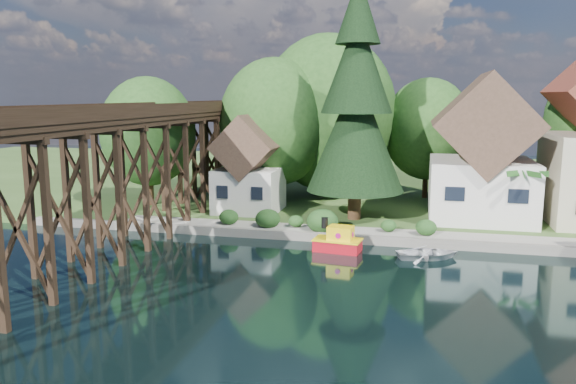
{
  "coord_description": "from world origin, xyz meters",
  "views": [
    {
      "loc": [
        2.35,
        -28.54,
        9.83
      ],
      "look_at": [
        -5.76,
        6.0,
        3.69
      ],
      "focal_mm": 35.0,
      "sensor_mm": 36.0,
      "label": 1
    }
  ],
  "objects_px": {
    "palm_tree": "(523,174)",
    "tugboat": "(338,241)",
    "house_left": "(482,158)",
    "shed": "(249,170)",
    "conifer": "(356,105)",
    "boat_white_a": "(428,252)",
    "trestle_bridge": "(135,164)"
  },
  "relations": [
    {
      "from": "trestle_bridge",
      "to": "house_left",
      "type": "xyz_separation_m",
      "value": [
        23.0,
        10.83,
        -0.21
      ]
    },
    {
      "from": "conifer",
      "to": "shed",
      "type": "bearing_deg",
      "value": 172.95
    },
    {
      "from": "shed",
      "to": "boat_white_a",
      "type": "height_order",
      "value": "shed"
    },
    {
      "from": "house_left",
      "to": "shed",
      "type": "relative_size",
      "value": 1.4
    },
    {
      "from": "trestle_bridge",
      "to": "conifer",
      "type": "bearing_deg",
      "value": 31.07
    },
    {
      "from": "shed",
      "to": "house_left",
      "type": "bearing_deg",
      "value": 4.77
    },
    {
      "from": "trestle_bridge",
      "to": "tugboat",
      "type": "xyz_separation_m",
      "value": [
        13.54,
        0.75,
        -4.7
      ]
    },
    {
      "from": "trestle_bridge",
      "to": "shed",
      "type": "xyz_separation_m",
      "value": [
        5.0,
        9.33,
        -1.52
      ]
    },
    {
      "from": "house_left",
      "to": "shed",
      "type": "distance_m",
      "value": 18.11
    },
    {
      "from": "house_left",
      "to": "palm_tree",
      "type": "distance_m",
      "value": 4.38
    },
    {
      "from": "trestle_bridge",
      "to": "boat_white_a",
      "type": "xyz_separation_m",
      "value": [
        19.11,
        0.44,
        -4.96
      ]
    },
    {
      "from": "shed",
      "to": "tugboat",
      "type": "xyz_separation_m",
      "value": [
        8.54,
        -8.58,
        -3.18
      ]
    },
    {
      "from": "conifer",
      "to": "boat_white_a",
      "type": "distance_m",
      "value": 12.92
    },
    {
      "from": "house_left",
      "to": "tugboat",
      "type": "xyz_separation_m",
      "value": [
        -9.46,
        -10.08,
        -4.49
      ]
    },
    {
      "from": "trestle_bridge",
      "to": "tugboat",
      "type": "distance_m",
      "value": 14.35
    },
    {
      "from": "palm_tree",
      "to": "tugboat",
      "type": "xyz_separation_m",
      "value": [
        -11.81,
        -6.44,
        -3.8
      ]
    },
    {
      "from": "conifer",
      "to": "tugboat",
      "type": "distance_m",
      "value": 11.33
    },
    {
      "from": "palm_tree",
      "to": "shed",
      "type": "bearing_deg",
      "value": 174.02
    },
    {
      "from": "shed",
      "to": "boat_white_a",
      "type": "distance_m",
      "value": 17.03
    },
    {
      "from": "shed",
      "to": "palm_tree",
      "type": "height_order",
      "value": "shed"
    },
    {
      "from": "shed",
      "to": "tugboat",
      "type": "distance_m",
      "value": 12.51
    },
    {
      "from": "trestle_bridge",
      "to": "boat_white_a",
      "type": "relative_size",
      "value": 11.66
    },
    {
      "from": "palm_tree",
      "to": "boat_white_a",
      "type": "relative_size",
      "value": 1.2
    },
    {
      "from": "shed",
      "to": "conifer",
      "type": "height_order",
      "value": "conifer"
    },
    {
      "from": "palm_tree",
      "to": "tugboat",
      "type": "distance_m",
      "value": 13.98
    },
    {
      "from": "house_left",
      "to": "trestle_bridge",
      "type": "bearing_deg",
      "value": -154.79
    },
    {
      "from": "tugboat",
      "to": "boat_white_a",
      "type": "distance_m",
      "value": 5.58
    },
    {
      "from": "tugboat",
      "to": "boat_white_a",
      "type": "xyz_separation_m",
      "value": [
        5.57,
        -0.31,
        -0.26
      ]
    },
    {
      "from": "house_left",
      "to": "boat_white_a",
      "type": "height_order",
      "value": "house_left"
    },
    {
      "from": "boat_white_a",
      "to": "shed",
      "type": "bearing_deg",
      "value": 39.03
    },
    {
      "from": "tugboat",
      "to": "palm_tree",
      "type": "bearing_deg",
      "value": 28.62
    },
    {
      "from": "shed",
      "to": "palm_tree",
      "type": "bearing_deg",
      "value": -5.98
    }
  ]
}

